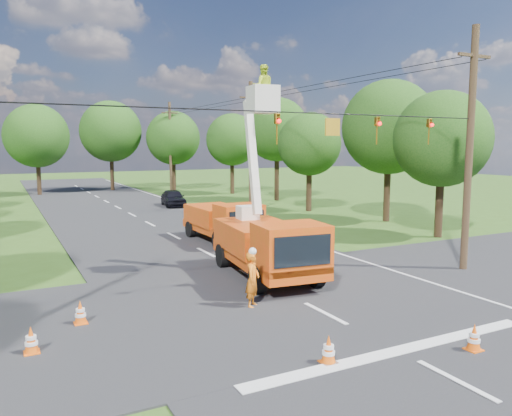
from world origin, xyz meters
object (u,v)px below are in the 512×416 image
traffic_cone_2 (262,258)px  tree_far_a (37,136)px  traffic_cone_5 (31,340)px  tree_right_d (277,130)px  second_truck (223,221)px  pole_right_mid (251,147)px  tree_right_b (389,127)px  traffic_cone_0 (329,350)px  tree_far_b (111,131)px  tree_far_c (173,138)px  tree_right_a (442,139)px  tree_right_e (232,140)px  ground_worker (253,280)px  pole_right_far (170,146)px  traffic_cone_1 (474,338)px  pole_right_near (470,148)px  distant_car (173,198)px  bucket_truck (267,234)px  tree_right_c (310,144)px  traffic_cone_3 (229,242)px  traffic_cone_7 (235,219)px  traffic_cone_4 (80,313)px

traffic_cone_2 → tree_far_a: tree_far_a is taller
traffic_cone_5 → tree_right_d: bearing=50.6°
second_truck → pole_right_mid: 12.41m
tree_right_b → traffic_cone_0: bearing=-135.1°
tree_far_b → tree_far_c: (6.50, -3.00, -0.75)m
tree_right_a → tree_right_e: size_ratio=0.96×
ground_worker → pole_right_far: pole_right_far is taller
pole_right_mid → tree_far_b: 25.65m
traffic_cone_2 → tree_far_c: 38.80m
second_truck → tree_right_d: bearing=51.0°
pole_right_mid → tree_far_b: (-5.50, 25.00, 1.70)m
pole_right_mid → traffic_cone_1: bearing=-104.5°
traffic_cone_2 → traffic_cone_1: bearing=-87.3°
traffic_cone_2 → pole_right_near: pole_right_near is taller
tree_right_d → traffic_cone_1: bearing=-111.6°
distant_car → traffic_cone_1: (-2.76, -32.99, -0.37)m
tree_far_c → tree_right_b: bearing=-79.6°
tree_right_b → tree_far_b: size_ratio=0.93×
ground_worker → pole_right_near: (10.15, 0.28, 4.20)m
distant_car → traffic_cone_1: distant_car is taller
bucket_truck → tree_right_a: bucket_truck is taller
ground_worker → tree_right_c: bearing=6.0°
traffic_cone_5 → tree_far_c: bearing=67.6°
distant_car → tree_far_c: tree_far_c is taller
ground_worker → traffic_cone_1: (3.41, -5.74, -0.55)m
distant_car → tree_right_a: tree_right_a is taller
distant_car → tree_right_d: (10.28, 0.03, 5.95)m
traffic_cone_0 → traffic_cone_1: size_ratio=1.00×
traffic_cone_5 → tree_right_e: (22.07, 36.04, 5.45)m
tree_right_d → tree_far_a: 25.46m
pole_right_far → tree_right_d: (6.30, -13.00, 1.57)m
traffic_cone_3 → tree_far_c: size_ratio=0.08×
bucket_truck → tree_far_a: 40.95m
tree_far_a → tree_far_c: bearing=-3.9°
traffic_cone_1 → tree_right_b: tree_right_b is taller
bucket_truck → ground_worker: bearing=-119.8°
tree_right_c → pole_right_far: bearing=102.6°
ground_worker → tree_right_a: tree_right_a is taller
traffic_cone_7 → traffic_cone_2: bearing=-109.1°
distant_car → traffic_cone_1: size_ratio=6.00×
distant_car → traffic_cone_5: distant_car is taller
tree_far_b → traffic_cone_4: bearing=-102.5°
pole_right_near → pole_right_mid: bearing=90.0°
traffic_cone_5 → tree_far_b: bearing=76.2°
bucket_truck → traffic_cone_0: (-2.48, -7.61, -1.38)m
traffic_cone_1 → pole_right_far: bearing=81.7°
tree_right_b → traffic_cone_3: bearing=-165.4°
ground_worker → pole_right_mid: size_ratio=0.18×
second_truck → traffic_cone_7: bearing=57.9°
second_truck → traffic_cone_2: second_truck is taller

